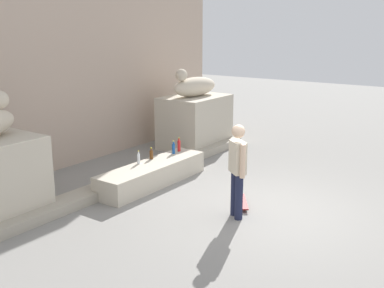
{
  "coord_description": "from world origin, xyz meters",
  "views": [
    {
      "loc": [
        -7.16,
        -3.55,
        3.28
      ],
      "look_at": [
        -0.2,
        1.41,
        1.1
      ],
      "focal_mm": 43.3,
      "sensor_mm": 36.0,
      "label": 1
    }
  ],
  "objects_px": {
    "bottle_brown": "(151,155)",
    "bottle_blue": "(174,148)",
    "bottle_clear": "(139,158)",
    "skater": "(237,167)",
    "bottle_red": "(179,146)",
    "skateboard": "(241,202)",
    "statue_reclining_right": "(194,86)"
  },
  "relations": [
    {
      "from": "bottle_brown",
      "to": "bottle_blue",
      "type": "bearing_deg",
      "value": -10.07
    },
    {
      "from": "bottle_blue",
      "to": "bottle_clear",
      "type": "relative_size",
      "value": 1.06
    },
    {
      "from": "skater",
      "to": "bottle_blue",
      "type": "height_order",
      "value": "skater"
    },
    {
      "from": "bottle_brown",
      "to": "bottle_blue",
      "type": "distance_m",
      "value": 0.66
    },
    {
      "from": "bottle_clear",
      "to": "bottle_red",
      "type": "bearing_deg",
      "value": -3.89
    },
    {
      "from": "skateboard",
      "to": "bottle_blue",
      "type": "bearing_deg",
      "value": -145.72
    },
    {
      "from": "skateboard",
      "to": "bottle_blue",
      "type": "xyz_separation_m",
      "value": [
        0.85,
        2.26,
        0.52
      ]
    },
    {
      "from": "bottle_brown",
      "to": "skater",
      "type": "bearing_deg",
      "value": -106.06
    },
    {
      "from": "statue_reclining_right",
      "to": "skateboard",
      "type": "bearing_deg",
      "value": 51.95
    },
    {
      "from": "skateboard",
      "to": "bottle_clear",
      "type": "relative_size",
      "value": 2.71
    },
    {
      "from": "skater",
      "to": "skateboard",
      "type": "relative_size",
      "value": 2.17
    },
    {
      "from": "statue_reclining_right",
      "to": "bottle_blue",
      "type": "relative_size",
      "value": 5.47
    },
    {
      "from": "statue_reclining_right",
      "to": "bottle_clear",
      "type": "relative_size",
      "value": 5.79
    },
    {
      "from": "skateboard",
      "to": "bottle_brown",
      "type": "relative_size",
      "value": 2.97
    },
    {
      "from": "bottle_clear",
      "to": "skateboard",
      "type": "bearing_deg",
      "value": -84.69
    },
    {
      "from": "skateboard",
      "to": "bottle_red",
      "type": "bearing_deg",
      "value": -150.53
    },
    {
      "from": "skateboard",
      "to": "bottle_blue",
      "type": "relative_size",
      "value": 2.56
    },
    {
      "from": "bottle_red",
      "to": "bottle_clear",
      "type": "bearing_deg",
      "value": 176.11
    },
    {
      "from": "statue_reclining_right",
      "to": "skater",
      "type": "relative_size",
      "value": 0.98
    },
    {
      "from": "skateboard",
      "to": "bottle_brown",
      "type": "bearing_deg",
      "value": -130.01
    },
    {
      "from": "skateboard",
      "to": "skater",
      "type": "bearing_deg",
      "value": -13.76
    },
    {
      "from": "statue_reclining_right",
      "to": "bottle_brown",
      "type": "height_order",
      "value": "statue_reclining_right"
    },
    {
      "from": "bottle_blue",
      "to": "bottle_red",
      "type": "xyz_separation_m",
      "value": [
        0.23,
        0.02,
        0.01
      ]
    },
    {
      "from": "statue_reclining_right",
      "to": "bottle_clear",
      "type": "height_order",
      "value": "statue_reclining_right"
    },
    {
      "from": "skateboard",
      "to": "bottle_red",
      "type": "relative_size",
      "value": 2.38
    },
    {
      "from": "statue_reclining_right",
      "to": "bottle_blue",
      "type": "distance_m",
      "value": 2.66
    },
    {
      "from": "skateboard",
      "to": "bottle_red",
      "type": "xyz_separation_m",
      "value": [
        1.08,
        2.28,
        0.53
      ]
    },
    {
      "from": "skateboard",
      "to": "bottle_blue",
      "type": "distance_m",
      "value": 2.47
    },
    {
      "from": "bottle_blue",
      "to": "bottle_red",
      "type": "relative_size",
      "value": 0.93
    },
    {
      "from": "statue_reclining_right",
      "to": "skater",
      "type": "height_order",
      "value": "statue_reclining_right"
    },
    {
      "from": "bottle_brown",
      "to": "statue_reclining_right",
      "type": "bearing_deg",
      "value": 16.9
    },
    {
      "from": "skateboard",
      "to": "bottle_clear",
      "type": "distance_m",
      "value": 2.43
    }
  ]
}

